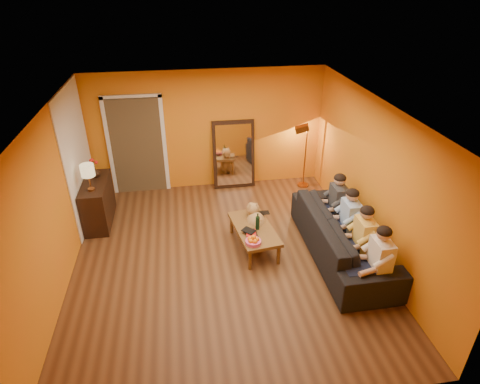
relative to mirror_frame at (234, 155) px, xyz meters
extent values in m
cube|color=brown|center=(-0.55, -2.63, -0.76)|extent=(5.00, 5.50, 0.00)
cube|color=white|center=(-0.55, -2.63, 1.84)|extent=(5.00, 5.50, 0.00)
cube|color=orange|center=(-0.55, 0.12, 0.54)|extent=(5.00, 0.00, 2.60)
cube|color=orange|center=(-3.05, -2.63, 0.54)|extent=(0.00, 5.50, 2.60)
cube|color=orange|center=(1.95, -2.63, 0.54)|extent=(0.00, 5.50, 2.60)
cube|color=white|center=(-3.04, -0.88, 0.54)|extent=(0.02, 1.90, 2.58)
cube|color=#3F2D19|center=(-2.05, 0.20, 0.29)|extent=(1.06, 0.30, 2.10)
cube|color=white|center=(-2.62, 0.08, 0.29)|extent=(0.08, 0.06, 2.20)
cube|color=white|center=(-1.48, 0.08, 0.29)|extent=(0.08, 0.06, 2.20)
cube|color=white|center=(-2.05, 0.08, 1.36)|extent=(1.22, 0.06, 0.08)
cube|color=black|center=(0.00, 0.00, 0.00)|extent=(0.92, 0.27, 1.51)
cube|color=white|center=(0.00, -0.04, 0.00)|extent=(0.78, 0.21, 1.35)
cube|color=black|center=(-2.79, -1.08, -0.34)|extent=(0.44, 1.18, 0.85)
imported|color=black|center=(1.45, -2.83, -0.37)|extent=(2.67, 1.04, 0.78)
cylinder|color=black|center=(0.06, -2.44, -0.18)|extent=(0.07, 0.07, 0.31)
imported|color=#B27F3F|center=(0.13, -2.27, -0.30)|extent=(0.11, 0.11, 0.08)
imported|color=black|center=(0.19, -2.04, -0.33)|extent=(0.36, 0.24, 0.03)
imported|color=black|center=(-0.17, -2.59, -0.33)|extent=(0.21, 0.27, 0.02)
imported|color=red|center=(-0.16, -2.58, -0.31)|extent=(0.20, 0.25, 0.02)
imported|color=black|center=(-0.17, -2.60, -0.29)|extent=(0.27, 0.27, 0.02)
imported|color=black|center=(-2.79, -0.83, 0.18)|extent=(0.18, 0.18, 0.19)
camera|label=1|loc=(-1.14, -8.04, 3.56)|focal=30.00mm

